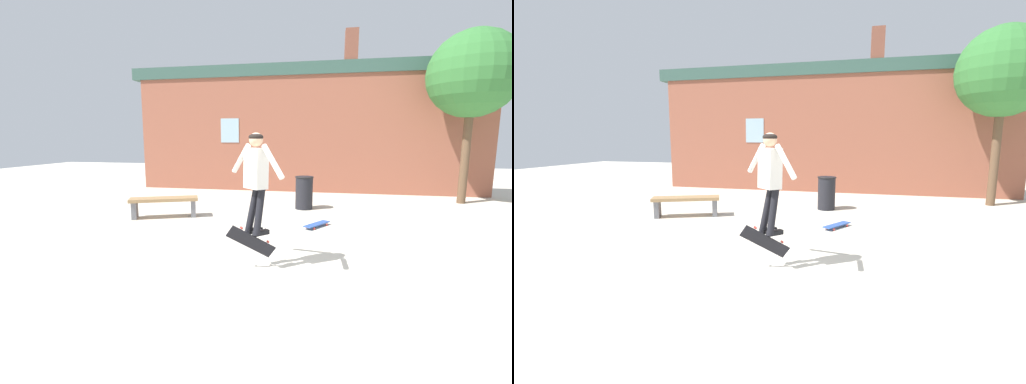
# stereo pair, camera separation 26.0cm
# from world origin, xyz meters

# --- Properties ---
(ground_plane) EXTENTS (40.00, 40.00, 0.00)m
(ground_plane) POSITION_xyz_m (0.00, 0.00, 0.00)
(ground_plane) COLOR beige
(building_backdrop) EXTENTS (13.37, 0.52, 5.71)m
(building_backdrop) POSITION_xyz_m (0.01, 7.93, 2.43)
(building_backdrop) COLOR #93513D
(building_backdrop) RESTS_ON ground_plane
(tree_right) EXTENTS (2.54, 2.54, 5.13)m
(tree_right) POSITION_xyz_m (4.98, 6.49, 3.84)
(tree_right) COLOR brown
(tree_right) RESTS_ON ground_plane
(park_bench) EXTENTS (1.74, 1.07, 0.51)m
(park_bench) POSITION_xyz_m (-3.20, 2.93, 0.37)
(park_bench) COLOR #99754C
(park_bench) RESTS_ON ground_plane
(trash_bin) EXTENTS (0.53, 0.53, 0.93)m
(trash_bin) POSITION_xyz_m (0.23, 4.69, 0.49)
(trash_bin) COLOR black
(trash_bin) RESTS_ON ground_plane
(skater) EXTENTS (0.98, 0.91, 1.54)m
(skater) POSITION_xyz_m (-0.23, 0.01, 1.48)
(skater) COLOR silver
(skateboard_flipping) EXTENTS (0.73, 0.34, 0.58)m
(skateboard_flipping) POSITION_xyz_m (-0.30, -0.06, 0.44)
(skateboard_flipping) COLOR black
(skateboard_resting) EXTENTS (0.60, 0.78, 0.08)m
(skateboard_resting) POSITION_xyz_m (0.64, 2.70, 0.07)
(skateboard_resting) COLOR #2D519E
(skateboard_resting) RESTS_ON ground_plane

